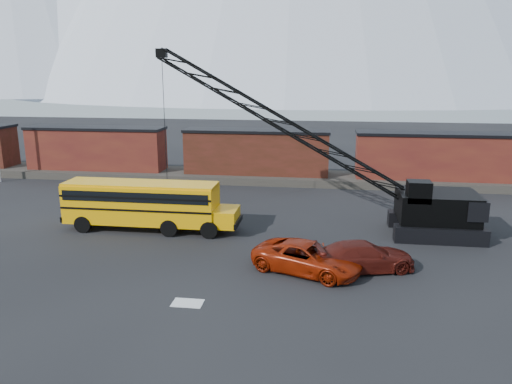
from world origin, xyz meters
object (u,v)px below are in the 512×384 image
Objects in this scene: maroon_suv at (364,256)px; crawler_crane at (295,131)px; school_bus at (146,203)px; red_pickup at (307,258)px.

crawler_crane reaches higher than maroon_suv.
red_pickup is at bearing -27.68° from school_bus.
crawler_crane reaches higher than school_bus.
maroon_suv is 10.29m from crawler_crane.
school_bus is 0.54× the size of crawler_crane.
school_bus reaches higher than red_pickup.
maroon_suv is (2.95, 0.65, -0.02)m from red_pickup.
red_pickup is (10.78, -5.65, -1.00)m from school_bus.
maroon_suv is at bearing -20.01° from school_bus.
crawler_crane is at bearing 30.03° from red_pickup.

